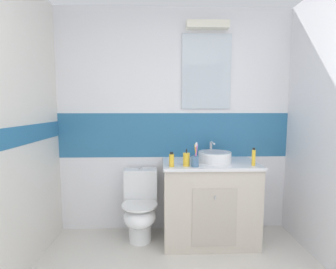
# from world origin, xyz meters

# --- Properties ---
(wall_back_tiled) EXTENTS (3.20, 0.20, 2.50)m
(wall_back_tiled) POSITION_xyz_m (0.01, 2.45, 1.26)
(wall_back_tiled) COLOR white
(wall_back_tiled) RESTS_ON ground_plane
(vanity_cabinet) EXTENTS (0.97, 0.58, 0.85)m
(vanity_cabinet) POSITION_xyz_m (0.36, 2.12, 0.43)
(vanity_cabinet) COLOR beige
(vanity_cabinet) RESTS_ON ground_plane
(sink_basin) EXTENTS (0.34, 0.38, 0.19)m
(sink_basin) POSITION_xyz_m (0.41, 2.12, 0.91)
(sink_basin) COLOR white
(sink_basin) RESTS_ON vanity_cabinet
(toilet) EXTENTS (0.37, 0.50, 0.75)m
(toilet) POSITION_xyz_m (-0.37, 2.15, 0.35)
(toilet) COLOR white
(toilet) RESTS_ON ground_plane
(toothbrush_cup) EXTENTS (0.07, 0.07, 0.24)m
(toothbrush_cup) POSITION_xyz_m (0.17, 1.92, 0.91)
(toothbrush_cup) COLOR #4C7299
(toothbrush_cup) RESTS_ON vanity_cabinet
(soap_dispenser) EXTENTS (0.07, 0.07, 0.17)m
(soap_dispenser) POSITION_xyz_m (0.09, 1.95, 0.91)
(soap_dispenser) COLOR yellow
(soap_dispenser) RESTS_ON vanity_cabinet
(toothpaste_tube_upright) EXTENTS (0.04, 0.04, 0.18)m
(toothpaste_tube_upright) POSITION_xyz_m (0.75, 1.94, 0.93)
(toothpaste_tube_upright) COLOR yellow
(toothpaste_tube_upright) RESTS_ON vanity_cabinet
(deodorant_spray_can) EXTENTS (0.05, 0.05, 0.14)m
(deodorant_spray_can) POSITION_xyz_m (-0.05, 1.93, 0.92)
(deodorant_spray_can) COLOR yellow
(deodorant_spray_can) RESTS_ON vanity_cabinet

